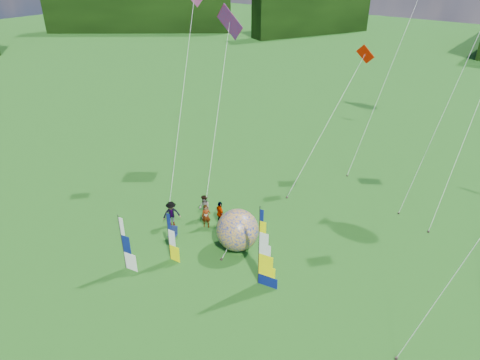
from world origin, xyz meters
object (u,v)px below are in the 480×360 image
Objects in this scene: side_banner_left at (169,237)px; side_banner_far at (122,243)px; spectator_b at (204,207)px; spectator_c at (171,214)px; camp_chair at (173,234)px; feather_banner_main at (259,248)px; spectator_a at (206,216)px; bol_inflatable at (237,230)px; spectator_d at (220,213)px.

side_banner_far is (-1.42, -2.11, 0.14)m from side_banner_left.
spectator_b is 0.97× the size of spectator_c.
side_banner_far is at bearing -117.99° from camp_chair.
feather_banner_main is 2.93× the size of spectator_a.
camp_chair is (1.24, -1.16, -0.41)m from spectator_c.
side_banner_far is at bearing -161.99° from feather_banner_main.
feather_banner_main is at bearing -62.36° from spectator_c.
spectator_a is 1.03m from spectator_b.
feather_banner_main is 1.37× the size of side_banner_far.
spectator_c is (-4.84, -0.74, -0.39)m from bol_inflatable.
side_banner_far is 1.96× the size of spectator_c.
spectator_a is (-5.77, 2.29, -1.56)m from feather_banner_main.
spectator_d is (-2.40, 1.24, -0.41)m from bol_inflatable.
feather_banner_main is 3.51m from bol_inflatable.
bol_inflatable is at bearing 177.94° from spectator_d.
bol_inflatable is (-2.82, 1.80, -1.09)m from feather_banner_main.
spectator_c is 3.15m from spectator_d.
spectator_c reaches higher than spectator_b.
side_banner_far reaches higher than bol_inflatable.
side_banner_far reaches higher than side_banner_left.
bol_inflatable is at bearing 18.76° from spectator_b.
feather_banner_main is 5.49m from side_banner_left.
bol_inflatable reaches higher than spectator_c.
spectator_b is (0.12, 6.54, -0.87)m from side_banner_far.
spectator_b is (-3.72, 1.18, -0.41)m from bol_inflatable.
side_banner_left is at bearing -37.32° from spectator_b.
bol_inflatable is 1.48× the size of spectator_d.
bol_inflatable is 1.44× the size of spectator_c.
side_banner_far reaches higher than spectator_d.
spectator_b is (-1.31, 4.44, -0.73)m from side_banner_left.
side_banner_left is 4.07m from bol_inflatable.
feather_banner_main reaches higher than spectator_d.
side_banner_left is 1.85× the size of spectator_b.
spectator_d is (0.02, 4.50, -0.73)m from side_banner_left.
side_banner_far is 2.01× the size of spectator_d.
side_banner_far is 3.69× the size of camp_chair.
spectator_a is at bearing 78.81° from spectator_d.
feather_banner_main is 7.34m from spectator_b.
side_banner_left is (-5.23, -1.47, -0.77)m from feather_banner_main.
spectator_b is (-6.54, 2.97, -1.50)m from feather_banner_main.
spectator_c is at bearing 128.07° from side_banner_left.
bol_inflatable is at bearing 137.27° from feather_banner_main.
bol_inflatable reaches higher than camp_chair.
feather_banner_main reaches higher than spectator_a.
spectator_c reaches higher than spectator_d.
feather_banner_main reaches higher than spectator_c.
camp_chair is at bearing -138.93° from spectator_a.
side_banner_far reaches higher than spectator_a.
spectator_d is at bearing 66.66° from side_banner_far.
spectator_d reaches higher than spectator_a.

